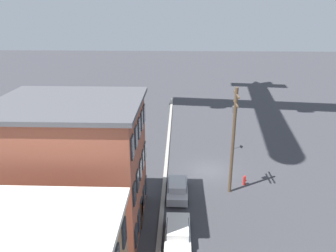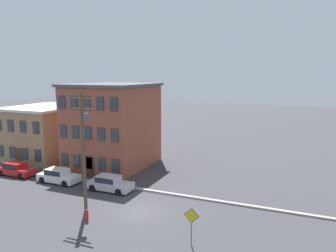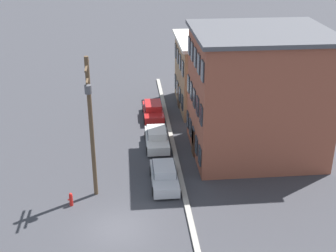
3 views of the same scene
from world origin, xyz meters
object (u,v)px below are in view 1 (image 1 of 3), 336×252
car_silver (177,188)px  caution_sign (234,135)px  fire_hydrant (244,180)px  utility_pole (233,136)px  car_white (178,233)px

car_silver → caution_sign: size_ratio=1.69×
fire_hydrant → car_silver: bearing=108.6°
utility_pole → fire_hydrant: 5.39m
car_white → caution_sign: bearing=-21.3°
fire_hydrant → utility_pole: bearing=128.4°
car_white → fire_hydrant: size_ratio=4.58×
utility_pole → fire_hydrant: bearing=-51.6°
car_white → car_silver: bearing=0.8°
car_silver → fire_hydrant: bearing=-71.4°
utility_pole → fire_hydrant: utility_pole is taller
caution_sign → fire_hydrant: (-8.47, 0.28, -1.26)m
car_white → utility_pole: size_ratio=0.45×
car_white → car_silver: size_ratio=1.00×
caution_sign → utility_pole: bearing=169.2°
car_white → utility_pole: bearing=-33.7°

